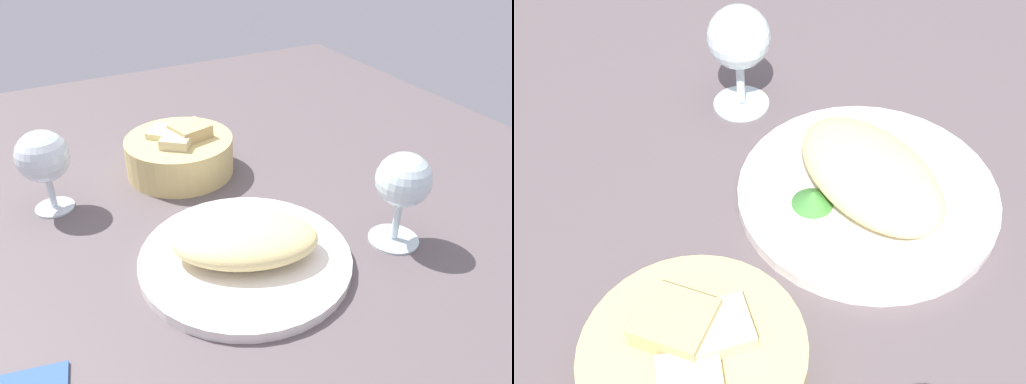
{
  "view_description": "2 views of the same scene",
  "coord_description": "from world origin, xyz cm",
  "views": [
    {
      "loc": [
        -17.89,
        -55.49,
        41.84
      ],
      "look_at": [
        10.84,
        -1.76,
        4.29
      ],
      "focal_mm": 35.78,
      "sensor_mm": 36.0,
      "label": 1
    },
    {
      "loc": [
        -12.29,
        32.97,
        48.9
      ],
      "look_at": [
        11.37,
        -1.85,
        4.27
      ],
      "focal_mm": 44.74,
      "sensor_mm": 36.0,
      "label": 2
    }
  ],
  "objects": [
    {
      "name": "omelette",
      "position": [
        4.8,
        -10.15,
        3.67
      ],
      "size": [
        21.24,
        17.52,
        4.54
      ],
      "primitive_type": "ellipsoid",
      "rotation": [
        0.0,
        0.0,
        -0.42
      ],
      "color": "#ECD88D",
      "rests_on": "plate"
    },
    {
      "name": "lettuce_garnish",
      "position": [
        8.48,
        -5.2,
        2.25
      ],
      "size": [
        4.27,
        4.27,
        1.69
      ],
      "primitive_type": "cone",
      "color": "#3E8436",
      "rests_on": "plate"
    },
    {
      "name": "wine_glass_near",
      "position": [
        24.72,
        -15.34,
        8.75
      ],
      "size": [
        7.16,
        7.16,
        13.04
      ],
      "color": "silver",
      "rests_on": "ground_plane"
    },
    {
      "name": "plate",
      "position": [
        4.8,
        -10.15,
        0.7
      ],
      "size": [
        26.91,
        26.91,
        1.4
      ],
      "primitive_type": "cylinder",
      "color": "white",
      "rests_on": "ground_plane"
    },
    {
      "name": "bread_basket",
      "position": [
        6.2,
        16.07,
        3.39
      ],
      "size": [
        17.5,
        17.5,
        8.21
      ],
      "color": "#D3BC75",
      "rests_on": "ground_plane"
    },
    {
      "name": "ground_plane",
      "position": [
        0.0,
        0.0,
        -1.0
      ],
      "size": [
        140.0,
        140.0,
        2.0
      ],
      "primitive_type": "cube",
      "color": "#5A4F52"
    }
  ]
}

